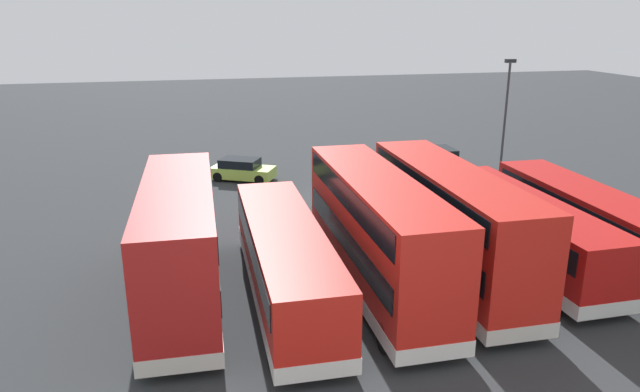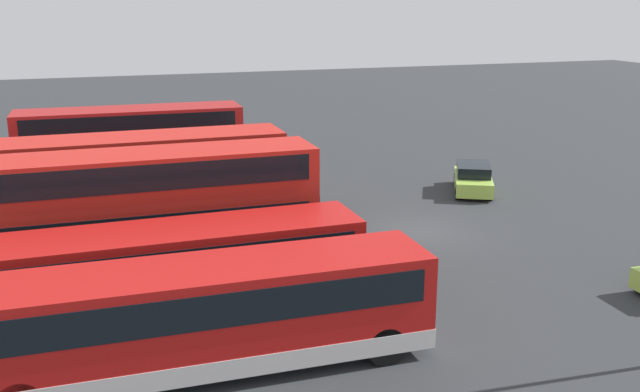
# 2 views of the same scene
# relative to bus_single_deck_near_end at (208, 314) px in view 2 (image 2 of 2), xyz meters

# --- Properties ---
(ground_plane) EXTENTS (140.00, 140.00, 0.00)m
(ground_plane) POSITION_rel_bus_single_deck_near_end_xyz_m (8.82, -10.49, -1.62)
(ground_plane) COLOR #2D3033
(bus_single_deck_near_end) EXTENTS (2.82, 12.10, 2.95)m
(bus_single_deck_near_end) POSITION_rel_bus_single_deck_near_end_xyz_m (0.00, 0.00, 0.00)
(bus_single_deck_near_end) COLOR #B71411
(bus_single_deck_near_end) RESTS_ON ground
(bus_single_deck_second) EXTENTS (2.66, 11.22, 2.95)m
(bus_single_deck_second) POSITION_rel_bus_single_deck_near_end_xyz_m (3.46, 0.18, -0.00)
(bus_single_deck_second) COLOR #B71411
(bus_single_deck_second) RESTS_ON ground
(bus_double_decker_third) EXTENTS (2.73, 11.71, 4.55)m
(bus_double_decker_third) POSITION_rel_bus_single_deck_near_end_xyz_m (7.20, 0.68, 0.83)
(bus_double_decker_third) COLOR red
(bus_double_decker_third) RESTS_ON ground
(bus_double_decker_fourth) EXTENTS (2.68, 11.82, 4.55)m
(bus_double_decker_fourth) POSITION_rel_bus_single_deck_near_end_xyz_m (10.42, 0.99, 0.83)
(bus_double_decker_fourth) COLOR red
(bus_double_decker_fourth) RESTS_ON ground
(bus_single_deck_fifth) EXTENTS (2.82, 11.95, 2.95)m
(bus_single_deck_fifth) POSITION_rel_bus_single_deck_near_end_xyz_m (14.01, 1.03, -0.00)
(bus_single_deck_fifth) COLOR red
(bus_single_deck_fifth) RESTS_ON ground
(bus_double_decker_sixth) EXTENTS (2.90, 10.68, 4.55)m
(bus_double_decker_sixth) POSITION_rel_bus_single_deck_near_end_xyz_m (17.83, 0.43, 0.82)
(bus_double_decker_sixth) COLOR #A51919
(bus_double_decker_sixth) RESTS_ON ground
(car_small_green) EXTENTS (4.44, 3.49, 1.43)m
(car_small_green) POSITION_rel_bus_single_deck_near_end_xyz_m (13.85, -16.13, -0.92)
(car_small_green) COLOR #A5D14C
(car_small_green) RESTS_ON ground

